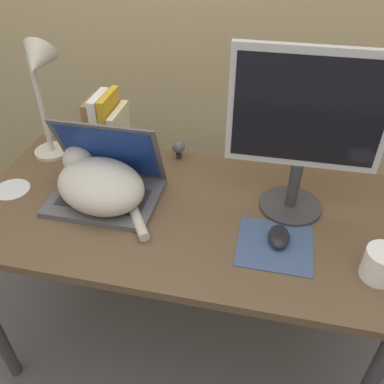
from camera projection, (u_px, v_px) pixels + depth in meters
name	position (u px, v px, depth m)	size (l,w,h in m)	color
desk	(181.00, 227.00, 1.34)	(1.33, 0.67, 0.73)	brown
laptop	(107.00, 183.00, 1.32)	(0.34, 0.26, 0.26)	#4C4C51
cat	(99.00, 183.00, 1.28)	(0.38, 0.33, 0.15)	#B2ADA3
external_monitor	(305.00, 126.00, 1.12)	(0.43, 0.20, 0.51)	#333338
mousepad	(275.00, 245.00, 1.16)	(0.21, 0.21, 0.00)	#384C75
computer_mouse	(279.00, 237.00, 1.16)	(0.06, 0.10, 0.03)	black
book_row	(106.00, 130.00, 1.45)	(0.13, 0.16, 0.26)	olive
desk_lamp	(40.00, 82.00, 1.34)	(0.17, 0.17, 0.45)	beige
webcam	(179.00, 148.00, 1.50)	(0.05, 0.05, 0.07)	#232328
mug	(383.00, 265.00, 1.05)	(0.13, 0.10, 0.09)	white
cd_disc	(12.00, 189.00, 1.37)	(0.12, 0.12, 0.00)	silver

